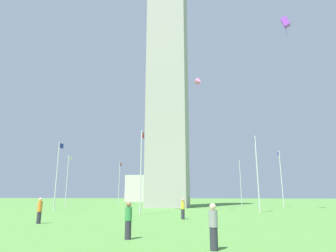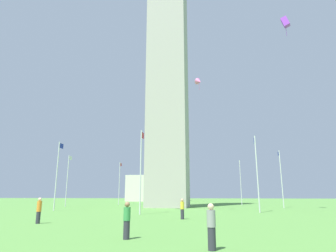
% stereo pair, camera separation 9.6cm
% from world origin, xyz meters
% --- Properties ---
extents(ground_plane, '(260.00, 260.00, 0.00)m').
position_xyz_m(ground_plane, '(0.00, 0.00, 0.00)').
color(ground_plane, '#548C3D').
extents(obelisk_monument, '(6.56, 6.56, 59.63)m').
position_xyz_m(obelisk_monument, '(0.00, 0.00, 29.82)').
color(obelisk_monument, '#A8A399').
rests_on(obelisk_monument, ground).
extents(flagpole_n, '(1.12, 0.14, 8.82)m').
position_xyz_m(flagpole_n, '(17.84, 0.00, 4.81)').
color(flagpole_n, silver).
rests_on(flagpole_n, ground).
extents(flagpole_ne, '(1.12, 0.14, 8.82)m').
position_xyz_m(flagpole_ne, '(12.63, 12.57, 4.81)').
color(flagpole_ne, silver).
rests_on(flagpole_ne, ground).
extents(flagpole_e, '(1.12, 0.14, 8.82)m').
position_xyz_m(flagpole_e, '(0.05, 17.78, 4.81)').
color(flagpole_e, silver).
rests_on(flagpole_e, ground).
extents(flagpole_se, '(1.12, 0.14, 8.82)m').
position_xyz_m(flagpole_se, '(-12.52, 12.57, 4.81)').
color(flagpole_se, silver).
rests_on(flagpole_se, ground).
extents(flagpole_s, '(1.12, 0.14, 8.82)m').
position_xyz_m(flagpole_s, '(-17.73, 0.00, 4.81)').
color(flagpole_s, silver).
rests_on(flagpole_s, ground).
extents(flagpole_sw, '(1.12, 0.14, 8.82)m').
position_xyz_m(flagpole_sw, '(-12.52, -12.57, 4.81)').
color(flagpole_sw, silver).
rests_on(flagpole_sw, ground).
extents(flagpole_w, '(1.12, 0.14, 8.82)m').
position_xyz_m(flagpole_w, '(0.05, -17.78, 4.81)').
color(flagpole_w, silver).
rests_on(flagpole_w, ground).
extents(flagpole_nw, '(1.12, 0.14, 8.82)m').
position_xyz_m(flagpole_nw, '(12.63, -12.57, 4.81)').
color(flagpole_nw, silver).
rests_on(flagpole_nw, ground).
extents(person_green_shirt, '(0.32, 0.32, 1.64)m').
position_xyz_m(person_green_shirt, '(-34.63, -3.83, 0.81)').
color(person_green_shirt, '#2D2D38').
rests_on(person_green_shirt, ground).
extents(person_yellow_shirt, '(0.32, 0.32, 1.65)m').
position_xyz_m(person_yellow_shirt, '(-23.19, -5.02, 0.82)').
color(person_yellow_shirt, '#2D2D38').
rests_on(person_yellow_shirt, ground).
extents(person_orange_shirt, '(0.32, 0.32, 1.76)m').
position_xyz_m(person_orange_shirt, '(-28.52, 4.46, 0.87)').
color(person_orange_shirt, '#2D2D38').
rests_on(person_orange_shirt, ground).
extents(person_gray_shirt, '(0.32, 0.32, 1.64)m').
position_xyz_m(person_gray_shirt, '(-36.74, -7.67, 0.81)').
color(person_gray_shirt, '#2D2D38').
rests_on(person_gray_shirt, ground).
extents(kite_pink_delta, '(1.32, 1.32, 1.70)m').
position_xyz_m(kite_pink_delta, '(-12.60, -6.13, 16.14)').
color(kite_pink_delta, pink).
extents(kite_purple_box, '(1.10, 1.36, 2.98)m').
position_xyz_m(kite_purple_box, '(-9.35, -18.23, 25.54)').
color(kite_purple_box, purple).
extents(distant_building, '(20.00, 16.62, 7.95)m').
position_xyz_m(distant_building, '(49.90, 11.62, 3.98)').
color(distant_building, beige).
rests_on(distant_building, ground).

